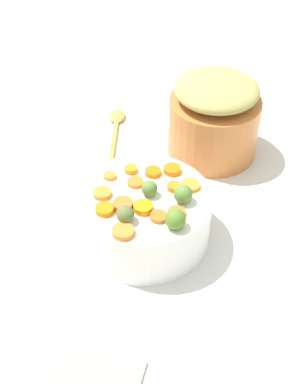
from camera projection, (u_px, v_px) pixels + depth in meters
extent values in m
cube|color=silver|center=(141.00, 242.00, 1.12)|extent=(2.40, 2.40, 0.02)
cylinder|color=white|center=(144.00, 217.00, 1.08)|extent=(0.25, 0.25, 0.10)
cylinder|color=#CD7539|center=(213.00, 126.00, 1.28)|extent=(0.20, 0.20, 0.14)
ellipsoid|color=tan|center=(217.00, 90.00, 1.21)|extent=(0.18, 0.18, 0.05)
cylinder|color=orange|center=(143.00, 207.00, 1.01)|extent=(0.04, 0.04, 0.01)
cylinder|color=orange|center=(102.00, 194.00, 1.04)|extent=(0.04, 0.04, 0.01)
cylinder|color=orange|center=(123.00, 232.00, 0.97)|extent=(0.05, 0.05, 0.01)
cylinder|color=orange|center=(110.00, 176.00, 1.08)|extent=(0.03, 0.03, 0.01)
cylinder|color=orange|center=(159.00, 217.00, 1.00)|extent=(0.04, 0.04, 0.01)
cylinder|color=orange|center=(135.00, 182.00, 1.07)|extent=(0.03, 0.03, 0.01)
cylinder|color=orange|center=(172.00, 170.00, 1.09)|extent=(0.05, 0.05, 0.01)
cylinder|color=orange|center=(190.00, 185.00, 1.06)|extent=(0.05, 0.05, 0.01)
cylinder|color=orange|center=(131.00, 169.00, 1.10)|extent=(0.03, 0.03, 0.01)
cylinder|color=orange|center=(105.00, 209.00, 1.01)|extent=(0.05, 0.05, 0.01)
cylinder|color=orange|center=(153.00, 172.00, 1.09)|extent=(0.04, 0.04, 0.01)
cylinder|color=orange|center=(174.00, 187.00, 1.06)|extent=(0.03, 0.03, 0.01)
cylinder|color=orange|center=(177.00, 213.00, 1.01)|extent=(0.04, 0.04, 0.01)
cylinder|color=orange|center=(123.00, 204.00, 1.02)|extent=(0.04, 0.04, 0.01)
sphere|color=#5B833A|center=(183.00, 195.00, 1.02)|extent=(0.03, 0.03, 0.03)
sphere|color=#597F3A|center=(149.00, 188.00, 1.04)|extent=(0.03, 0.03, 0.03)
sphere|color=#577E29|center=(175.00, 219.00, 0.97)|extent=(0.04, 0.04, 0.04)
sphere|color=#5C6B36|center=(125.00, 214.00, 0.99)|extent=(0.03, 0.03, 0.03)
cube|color=#A78943|center=(112.00, 151.00, 1.31)|extent=(0.25, 0.03, 0.01)
ellipsoid|color=#A78943|center=(117.00, 116.00, 1.42)|extent=(0.06, 0.04, 0.01)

